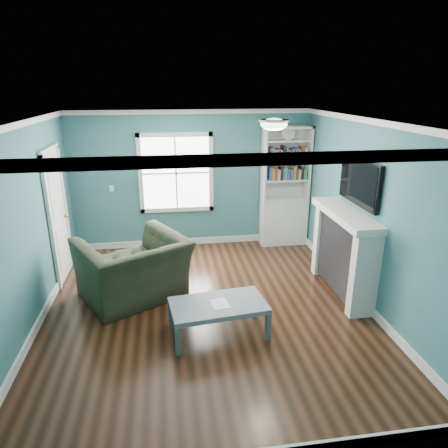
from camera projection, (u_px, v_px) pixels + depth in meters
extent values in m
plane|color=black|center=(207.00, 309.00, 5.68)|extent=(5.00, 5.00, 0.00)
plane|color=#347173|center=(192.00, 180.00, 7.59)|extent=(4.50, 0.00, 4.50)
plane|color=#347173|center=(241.00, 332.00, 2.92)|extent=(4.50, 0.00, 4.50)
plane|color=#347173|center=(25.00, 231.00, 4.94)|extent=(0.00, 5.00, 5.00)
plane|color=#347173|center=(366.00, 215.00, 5.56)|extent=(0.00, 5.00, 5.00)
plane|color=white|center=(204.00, 121.00, 4.82)|extent=(5.00, 5.00, 0.00)
cube|color=white|center=(194.00, 241.00, 7.98)|extent=(4.50, 0.03, 0.12)
cube|color=white|center=(42.00, 318.00, 5.35)|extent=(0.03, 5.00, 0.12)
cube|color=white|center=(355.00, 294.00, 5.97)|extent=(0.03, 5.00, 0.12)
cube|color=white|center=(190.00, 112.00, 7.15)|extent=(4.50, 0.04, 0.08)
cube|color=white|center=(244.00, 160.00, 2.52)|extent=(4.50, 0.04, 0.08)
cube|color=white|center=(9.00, 127.00, 4.53)|extent=(0.04, 5.00, 0.08)
cube|color=white|center=(376.00, 122.00, 5.15)|extent=(0.04, 5.00, 0.08)
cube|color=white|center=(176.00, 173.00, 7.49)|extent=(1.24, 0.01, 1.34)
cube|color=white|center=(140.00, 174.00, 7.39)|extent=(0.08, 0.06, 1.50)
cube|color=white|center=(211.00, 172.00, 7.57)|extent=(0.08, 0.06, 1.50)
cube|color=white|center=(177.00, 209.00, 7.71)|extent=(1.40, 0.06, 0.08)
cube|color=white|center=(174.00, 135.00, 7.24)|extent=(1.40, 0.06, 0.08)
cube|color=white|center=(176.00, 173.00, 7.48)|extent=(1.24, 0.03, 0.03)
cube|color=white|center=(176.00, 173.00, 7.48)|extent=(0.03, 0.03, 1.34)
cube|color=silver|center=(283.00, 222.00, 7.92)|extent=(0.90, 0.35, 0.90)
cube|color=silver|center=(264.00, 165.00, 7.48)|extent=(0.04, 0.35, 1.40)
cube|color=silver|center=(308.00, 163.00, 7.60)|extent=(0.04, 0.35, 1.40)
cube|color=silver|center=(283.00, 162.00, 7.70)|extent=(0.90, 0.02, 1.40)
cube|color=silver|center=(288.00, 127.00, 7.32)|extent=(0.90, 0.35, 0.04)
cube|color=silver|center=(284.00, 199.00, 7.77)|extent=(0.84, 0.33, 0.03)
cube|color=silver|center=(285.00, 180.00, 7.64)|extent=(0.84, 0.33, 0.03)
cube|color=silver|center=(286.00, 160.00, 7.52)|extent=(0.84, 0.33, 0.03)
cube|color=silver|center=(287.00, 141.00, 7.40)|extent=(0.84, 0.33, 0.03)
cube|color=#264C8C|center=(286.00, 173.00, 7.58)|extent=(0.70, 0.25, 0.22)
cube|color=olive|center=(287.00, 153.00, 7.46)|extent=(0.70, 0.25, 0.22)
cylinder|color=beige|center=(288.00, 133.00, 7.30)|extent=(0.26, 0.06, 0.26)
cube|color=black|center=(344.00, 256.00, 5.96)|extent=(0.30, 1.20, 1.10)
cube|color=black|center=(342.00, 268.00, 6.02)|extent=(0.22, 0.65, 0.70)
cube|color=silver|center=(364.00, 276.00, 5.33)|extent=(0.36, 0.16, 1.20)
cube|color=silver|center=(326.00, 240.00, 6.58)|extent=(0.36, 0.16, 1.20)
cube|color=silver|center=(346.00, 214.00, 5.74)|extent=(0.44, 1.58, 0.10)
cube|color=black|center=(359.00, 182.00, 5.60)|extent=(0.06, 1.10, 0.65)
cube|color=silver|center=(58.00, 217.00, 6.34)|extent=(0.04, 0.80, 2.05)
cube|color=white|center=(51.00, 226.00, 5.92)|extent=(0.05, 0.08, 2.13)
cube|color=white|center=(65.00, 209.00, 6.76)|extent=(0.05, 0.08, 2.13)
cube|color=white|center=(49.00, 150.00, 5.99)|extent=(0.05, 0.98, 0.08)
sphere|color=#BF8C3F|center=(67.00, 216.00, 6.65)|extent=(0.07, 0.07, 0.07)
ellipsoid|color=white|center=(274.00, 124.00, 5.06)|extent=(0.34, 0.34, 0.15)
cylinder|color=white|center=(274.00, 121.00, 5.05)|extent=(0.38, 0.38, 0.03)
cube|color=white|center=(112.00, 188.00, 7.40)|extent=(0.08, 0.01, 0.12)
imported|color=black|center=(133.00, 259.00, 5.80)|extent=(1.69, 1.50, 1.24)
cube|color=#474F56|center=(178.00, 341.00, 4.66)|extent=(0.07, 0.07, 0.37)
cube|color=#474F56|center=(268.00, 326.00, 4.94)|extent=(0.07, 0.07, 0.37)
cube|color=#474F56|center=(171.00, 315.00, 5.19)|extent=(0.07, 0.07, 0.37)
cube|color=#474F56|center=(253.00, 303.00, 5.47)|extent=(0.07, 0.07, 0.37)
cube|color=#505A67|center=(218.00, 306.00, 4.99)|extent=(1.26, 0.78, 0.06)
cube|color=white|center=(220.00, 304.00, 4.97)|extent=(0.24, 0.28, 0.00)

